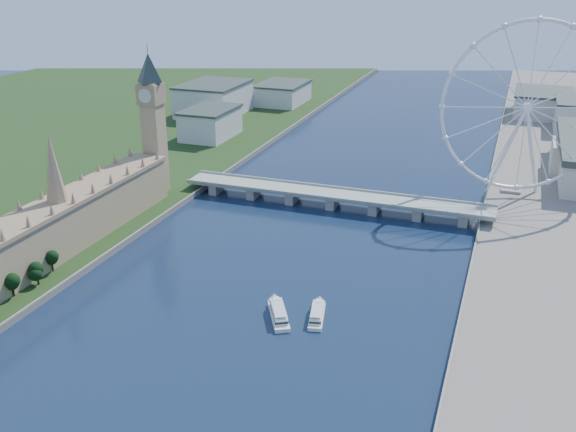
% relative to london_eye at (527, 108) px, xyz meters
% --- Properties ---
extents(parliament_range, '(24.00, 200.00, 70.00)m').
position_rel_london_eye_xyz_m(parliament_range, '(-247.98, -185.08, -49.04)').
color(parliament_range, tan).
rests_on(parliament_range, ground).
extents(big_ben, '(20.02, 20.02, 110.00)m').
position_rel_london_eye_xyz_m(big_ben, '(-247.98, -77.08, -0.95)').
color(big_ben, tan).
rests_on(big_ben, ground).
extents(westminster_bridge, '(220.00, 22.00, 9.50)m').
position_rel_london_eye_xyz_m(westminster_bridge, '(-119.98, -55.08, -60.89)').
color(westminster_bridge, gray).
rests_on(westminster_bridge, ground).
extents(london_eye, '(113.60, 39.12, 124.30)m').
position_rel_london_eye_xyz_m(london_eye, '(0.00, 0.00, 0.00)').
color(london_eye, silver).
rests_on(london_eye, ground).
extents(city_skyline, '(505.00, 280.00, 32.00)m').
position_rel_london_eye_xyz_m(city_skyline, '(-80.75, 205.00, -50.56)').
color(city_skyline, beige).
rests_on(city_skyline, ground).
extents(tour_boat_near, '(21.29, 30.09, 6.66)m').
position_rel_london_eye_xyz_m(tour_boat_near, '(-102.63, -210.86, -67.52)').
color(tour_boat_near, white).
rests_on(tour_boat_near, ground).
extents(tour_boat_far, '(12.65, 28.27, 6.03)m').
position_rel_london_eye_xyz_m(tour_boat_far, '(-85.15, -204.64, -67.52)').
color(tour_boat_far, white).
rests_on(tour_boat_far, ground).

